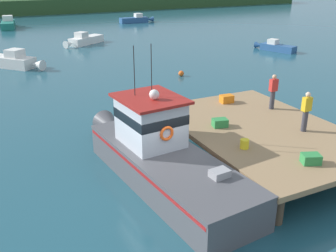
# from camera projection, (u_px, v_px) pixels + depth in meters

# --- Properties ---
(ground_plane) EXTENTS (200.00, 200.00, 0.00)m
(ground_plane) POSITION_uv_depth(u_px,v_px,m) (156.00, 179.00, 14.62)
(ground_plane) COLOR #1E4C5B
(dock) EXTENTS (6.00, 9.00, 1.20)m
(dock) POSITION_uv_depth(u_px,v_px,m) (261.00, 130.00, 16.20)
(dock) COLOR #4C3D2D
(dock) RESTS_ON ground
(main_fishing_boat) EXTENTS (3.28, 9.93, 4.80)m
(main_fishing_boat) POSITION_uv_depth(u_px,v_px,m) (160.00, 154.00, 14.29)
(main_fishing_boat) COLOR #4C4C51
(main_fishing_boat) RESTS_ON ground
(crate_single_far) EXTENTS (0.64, 0.49, 0.37)m
(crate_single_far) POSITION_uv_depth(u_px,v_px,m) (227.00, 99.00, 19.10)
(crate_single_far) COLOR orange
(crate_single_far) RESTS_ON dock
(crate_stack_mid_dock) EXTENTS (0.68, 0.56, 0.33)m
(crate_stack_mid_dock) POSITION_uv_depth(u_px,v_px,m) (220.00, 123.00, 16.20)
(crate_stack_mid_dock) COLOR #2D8442
(crate_stack_mid_dock) RESTS_ON dock
(crate_single_by_cleat) EXTENTS (0.72, 0.63, 0.33)m
(crate_single_by_cleat) POSITION_uv_depth(u_px,v_px,m) (311.00, 159.00, 13.14)
(crate_single_by_cleat) COLOR #2D8442
(crate_single_by_cleat) RESTS_ON dock
(bait_bucket) EXTENTS (0.32, 0.32, 0.34)m
(bait_bucket) POSITION_uv_depth(u_px,v_px,m) (245.00, 144.00, 14.25)
(bait_bucket) COLOR yellow
(bait_bucket) RESTS_ON dock
(deckhand_by_the_boat) EXTENTS (0.36, 0.22, 1.63)m
(deckhand_by_the_boat) POSITION_uv_depth(u_px,v_px,m) (306.00, 111.00, 15.50)
(deckhand_by_the_boat) COLOR #383842
(deckhand_by_the_boat) RESTS_ON dock
(deckhand_further_back) EXTENTS (0.36, 0.22, 1.63)m
(deckhand_further_back) POSITION_uv_depth(u_px,v_px,m) (273.00, 91.00, 18.00)
(deckhand_further_back) COLOR #383842
(deckhand_further_back) RESTS_ON dock
(moored_boat_outer_mooring) EXTENTS (4.77, 3.61, 1.28)m
(moored_boat_outer_mooring) POSITION_uv_depth(u_px,v_px,m) (84.00, 40.00, 40.23)
(moored_boat_outer_mooring) COLOR white
(moored_boat_outer_mooring) RESTS_ON ground
(moored_boat_mid_harbor) EXTENTS (2.14, 4.18, 1.05)m
(moored_boat_mid_harbor) POSITION_uv_depth(u_px,v_px,m) (275.00, 47.00, 37.16)
(moored_boat_mid_harbor) COLOR #285184
(moored_boat_mid_harbor) RESTS_ON ground
(moored_boat_far_right) EXTENTS (5.01, 1.34, 1.27)m
(moored_boat_far_right) POSITION_uv_depth(u_px,v_px,m) (136.00, 19.00, 56.36)
(moored_boat_far_right) COLOR #285184
(moored_boat_far_right) RESTS_ON ground
(moored_boat_far_left) EXTENTS (2.23, 6.14, 1.53)m
(moored_boat_far_left) POSITION_uv_depth(u_px,v_px,m) (8.00, 24.00, 51.25)
(moored_boat_far_left) COLOR #196B5B
(moored_boat_far_left) RESTS_ON ground
(moored_boat_off_the_point) EXTENTS (4.57, 5.03, 1.44)m
(moored_boat_off_the_point) POSITION_uv_depth(u_px,v_px,m) (12.00, 61.00, 30.93)
(moored_boat_off_the_point) COLOR silver
(moored_boat_off_the_point) RESTS_ON ground
(mooring_buoy_outer) EXTENTS (0.40, 0.40, 0.40)m
(mooring_buoy_outer) POSITION_uv_depth(u_px,v_px,m) (181.00, 73.00, 28.45)
(mooring_buoy_outer) COLOR #EA5B19
(mooring_buoy_outer) RESTS_ON ground
(far_shoreline) EXTENTS (120.00, 8.00, 2.40)m
(far_shoreline) POSITION_uv_depth(u_px,v_px,m) (1.00, 7.00, 65.73)
(far_shoreline) COLOR #284723
(far_shoreline) RESTS_ON ground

